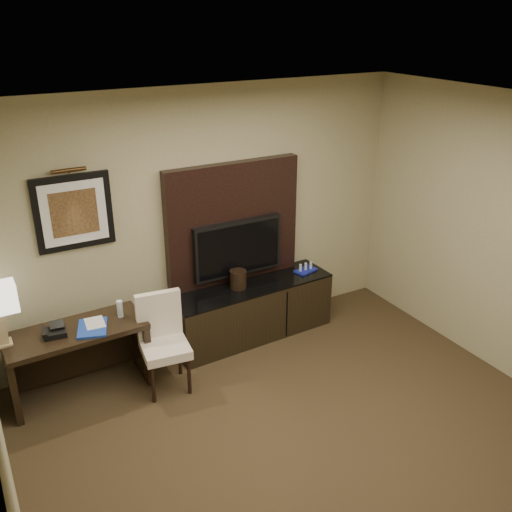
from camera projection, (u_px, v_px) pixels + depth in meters
floor at (343, 478)px, 4.44m from camera, size 4.50×5.00×0.01m
ceiling at (371, 130)px, 3.35m from camera, size 4.50×5.00×0.01m
wall_back at (204, 219)px, 5.89m from camera, size 4.50×0.01×2.70m
wall_left at (3, 439)px, 2.89m from camera, size 0.01×5.00×2.70m
desk at (79, 360)px, 5.31m from camera, size 1.27×0.58×0.67m
credenza at (252, 310)px, 6.24m from camera, size 1.83×0.58×0.62m
tv_wall_panel at (233, 223)px, 6.01m from camera, size 1.50×0.12×1.30m
tv at (238, 248)px, 6.03m from camera, size 1.00×0.08×0.60m
artwork at (74, 212)px, 5.18m from camera, size 0.70×0.04×0.70m
picture_light at (69, 170)px, 4.99m from camera, size 0.04×0.04×0.30m
desk_chair at (165, 348)px, 5.32m from camera, size 0.48×0.54×0.89m
desk_phone at (55, 330)px, 5.07m from camera, size 0.22×0.20×0.10m
blue_folder at (92, 328)px, 5.18m from camera, size 0.34×0.40×0.02m
book at (84, 316)px, 5.18m from camera, size 0.17×0.04×0.23m
water_bottle at (120, 309)px, 5.36m from camera, size 0.06×0.06×0.17m
ice_bucket at (238, 279)px, 6.02m from camera, size 0.19×0.19×0.20m
minibar_tray at (306, 268)px, 6.42m from camera, size 0.28×0.21×0.09m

